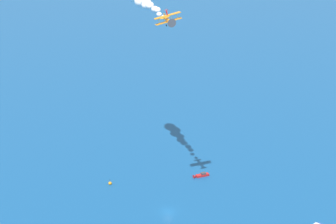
{
  "coord_description": "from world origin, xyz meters",
  "views": [
    {
      "loc": [
        146.11,
        78.08,
        98.16
      ],
      "look_at": [
        0.0,
        0.0,
        31.74
      ],
      "focal_mm": 68.99,
      "sensor_mm": 36.0,
      "label": 1
    }
  ],
  "objects_px": {
    "biplane_lead": "(168,20)",
    "wingwalker_lead": "(167,12)",
    "motorboat_offshore": "(200,175)",
    "marker_buoy": "(110,183)"
  },
  "relations": [
    {
      "from": "biplane_lead",
      "to": "wingwalker_lead",
      "type": "height_order",
      "value": "wingwalker_lead"
    },
    {
      "from": "motorboat_offshore",
      "to": "marker_buoy",
      "type": "bearing_deg",
      "value": -51.45
    },
    {
      "from": "marker_buoy",
      "to": "biplane_lead",
      "type": "bearing_deg",
      "value": 75.24
    },
    {
      "from": "biplane_lead",
      "to": "wingwalker_lead",
      "type": "xyz_separation_m",
      "value": [
        0.32,
        -0.3,
        2.15
      ]
    },
    {
      "from": "biplane_lead",
      "to": "wingwalker_lead",
      "type": "distance_m",
      "value": 2.19
    },
    {
      "from": "motorboat_offshore",
      "to": "marker_buoy",
      "type": "relative_size",
      "value": 2.42
    },
    {
      "from": "motorboat_offshore",
      "to": "wingwalker_lead",
      "type": "xyz_separation_m",
      "value": [
        25.21,
        1.08,
        59.56
      ]
    },
    {
      "from": "biplane_lead",
      "to": "wingwalker_lead",
      "type": "bearing_deg",
      "value": -43.34
    },
    {
      "from": "marker_buoy",
      "to": "wingwalker_lead",
      "type": "bearing_deg",
      "value": 74.37
    },
    {
      "from": "marker_buoy",
      "to": "wingwalker_lead",
      "type": "distance_m",
      "value": 64.69
    }
  ]
}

